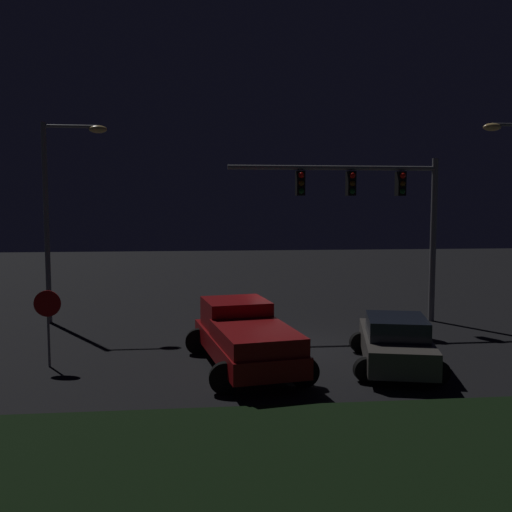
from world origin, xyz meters
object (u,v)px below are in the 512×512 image
traffic_signal_gantry (375,199)px  stop_sign (48,313)px  pickup_truck (244,333)px  car_sedan (395,342)px  street_lamp_left (59,197)px

traffic_signal_gantry → stop_sign: size_ratio=3.73×
pickup_truck → car_sedan: bearing=-106.2°
pickup_truck → street_lamp_left: bearing=34.1°
pickup_truck → street_lamp_left: street_lamp_left is taller
car_sedan → traffic_signal_gantry: 7.58m
car_sedan → stop_sign: stop_sign is taller
car_sedan → stop_sign: (-9.90, 1.07, 0.82)m
stop_sign → traffic_signal_gantry: bearing=24.7°
car_sedan → pickup_truck: bearing=97.1°
car_sedan → traffic_signal_gantry: bearing=1.7°
street_lamp_left → car_sedan: bearing=-34.1°
pickup_truck → traffic_signal_gantry: size_ratio=0.68×
stop_sign → street_lamp_left: bearing=99.9°
traffic_signal_gantry → stop_sign: 12.76m
car_sedan → stop_sign: 9.99m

